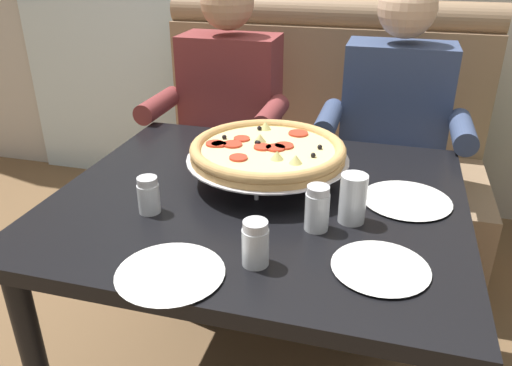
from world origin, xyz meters
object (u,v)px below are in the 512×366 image
object	(u,v)px
plate_near_left	(407,198)
drinking_glass	(353,202)
booth_bench	(312,169)
shaker_oregano	(149,197)
dining_table	(259,223)
diner_left	(223,117)
plate_far_side	(381,265)
shaker_parmesan	(317,211)
shaker_pepper_flakes	(255,246)
pizza	(269,151)
diner_right	(392,132)
patio_chair	(171,65)
plate_near_right	(170,271)

from	to	relation	value
plate_near_left	drinking_glass	bearing A→B (deg)	-132.74
booth_bench	shaker_oregano	world-z (taller)	booth_bench
dining_table	diner_left	distance (m)	0.77
plate_far_side	shaker_parmesan	bearing A→B (deg)	140.76
dining_table	shaker_oregano	distance (m)	0.32
shaker_pepper_flakes	shaker_parmesan	bearing A→B (deg)	60.37
dining_table	plate_far_side	xyz separation A→B (m)	(0.34, -0.27, 0.10)
booth_bench	diner_left	distance (m)	0.53
shaker_oregano	plate_near_left	xyz separation A→B (m)	(0.64, 0.23, -0.03)
shaker_parmesan	plate_far_side	xyz separation A→B (m)	(0.16, -0.13, -0.04)
pizza	diner_left	bearing A→B (deg)	120.00
plate_far_side	drinking_glass	distance (m)	0.21
pizza	shaker_pepper_flakes	distance (m)	0.42
dining_table	shaker_pepper_flakes	bearing A→B (deg)	-76.19
shaker_parmesan	shaker_oregano	xyz separation A→B (m)	(-0.43, -0.03, -0.01)
plate_near_left	drinking_glass	xyz separation A→B (m)	(-0.13, -0.14, 0.04)
dining_table	pizza	distance (m)	0.21
pizza	plate_near_left	world-z (taller)	pizza
dining_table	shaker_parmesan	distance (m)	0.26
shaker_oregano	shaker_pepper_flakes	bearing A→B (deg)	-24.99
shaker_pepper_flakes	diner_right	bearing A→B (deg)	75.41
drinking_glass	patio_chair	world-z (taller)	same
diner_right	patio_chair	size ratio (longest dim) A/B	1.48
dining_table	patio_chair	distance (m)	2.61
diner_left	shaker_oregano	distance (m)	0.86
diner_left	plate_near_left	distance (m)	0.96
patio_chair	pizza	bearing A→B (deg)	-59.25
booth_bench	dining_table	distance (m)	0.98
diner_right	shaker_oregano	size ratio (longest dim) A/B	13.17
drinking_glass	shaker_oregano	bearing A→B (deg)	-169.87
dining_table	plate_near_left	size ratio (longest dim) A/B	4.65
diner_right	booth_bench	bearing A→B (deg)	141.79
shaker_oregano	diner_right	bearing A→B (deg)	55.53
diner_left	pizza	distance (m)	0.69
plate_near_left	plate_far_side	world-z (taller)	same
booth_bench	dining_table	world-z (taller)	booth_bench
booth_bench	patio_chair	size ratio (longest dim) A/B	1.75
diner_right	shaker_pepper_flakes	bearing A→B (deg)	-104.59
dining_table	diner_left	size ratio (longest dim) A/B	0.86
booth_bench	drinking_glass	distance (m)	1.13
diner_left	shaker_parmesan	world-z (taller)	diner_left
plate_far_side	patio_chair	distance (m)	3.02
booth_bench	shaker_pepper_flakes	world-z (taller)	booth_bench
dining_table	plate_far_side	bearing A→B (deg)	-37.96
shaker_parmesan	plate_near_left	xyz separation A→B (m)	(0.21, 0.20, -0.04)
drinking_glass	shaker_pepper_flakes	bearing A→B (deg)	-126.83
patio_chair	diner_left	bearing A→B (deg)	-58.98
shaker_pepper_flakes	shaker_parmesan	world-z (taller)	shaker_parmesan
shaker_oregano	plate_near_right	xyz separation A→B (m)	(0.16, -0.24, -0.03)
dining_table	patio_chair	size ratio (longest dim) A/B	1.28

